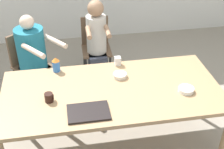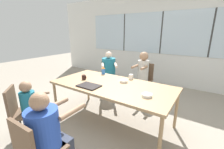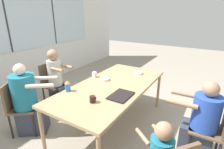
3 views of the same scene
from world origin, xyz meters
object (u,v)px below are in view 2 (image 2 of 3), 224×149
Objects in this scene: chair_for_woman_green_shirt at (109,74)px; chair_for_man_teal_shirt at (145,77)px; coffee_mug at (84,77)px; bowl_white_shallow at (147,95)px; chair_for_man_blue_shirt at (34,149)px; person_woman_green_shirt at (109,76)px; person_toddler at (32,112)px; person_man_blue_shirt at (49,142)px; bowl_cereal at (124,81)px; sippy_cup at (103,70)px; chair_for_toddler at (19,109)px; person_man_teal_shirt at (142,77)px; milk_carton_small at (131,77)px.

chair_for_man_teal_shirt is (0.93, 0.31, 0.00)m from chair_for_woman_green_shirt.
coffee_mug is 0.59× the size of bowl_white_shallow.
person_woman_green_shirt is (-0.86, 2.53, -0.00)m from chair_for_man_blue_shirt.
person_toddler is at bearing 72.19° from chair_for_man_teal_shirt.
person_man_blue_shirt reaches higher than person_toddler.
person_toddler reaches higher than bowl_cereal.
sippy_cup is 1.37m from bowl_white_shallow.
chair_for_woman_green_shirt is 1.00× the size of chair_for_toddler.
chair_for_toddler is at bearing -148.20° from bowl_white_shallow.
person_man_teal_shirt reaches higher than bowl_white_shallow.
person_woman_green_shirt is 0.74m from sippy_cup.
person_toddler is (-0.85, -2.53, -0.07)m from chair_for_man_teal_shirt.
chair_for_woman_green_shirt and chair_for_man_teal_shirt have the same top height.
chair_for_man_blue_shirt and chair_for_toddler have the same top height.
chair_for_man_teal_shirt is at bearing 108.90° from chair_for_toddler.
person_man_blue_shirt is 1.38m from bowl_white_shallow.
person_woman_green_shirt reaches higher than person_toddler.
person_toddler reaches higher than chair_for_man_blue_shirt.
person_man_teal_shirt is at bearing 66.06° from coffee_mug.
milk_carton_small is (0.67, 0.01, -0.04)m from sippy_cup.
chair_for_toddler is at bearing -127.41° from bowl_cereal.
sippy_cup is (0.38, -0.74, 0.32)m from chair_for_woman_green_shirt.
coffee_mug is at bearing -98.63° from sippy_cup.
chair_for_toddler is at bearing -106.65° from coffee_mug.
bowl_cereal is (1.05, 1.37, 0.26)m from chair_for_toddler.
coffee_mug is 0.53× the size of sippy_cup.
bowl_white_shallow is (1.51, -1.19, 0.26)m from person_woman_green_shirt.
person_man_blue_shirt is at bearing 90.00° from chair_for_man_blue_shirt.
chair_for_woman_green_shirt is 0.94m from person_man_teal_shirt.
bowl_cereal is at bearing 91.23° from chair_for_toddler.
sippy_cup is (0.40, 1.60, 0.32)m from chair_for_toddler.
chair_for_toddler reaches higher than milk_carton_small.
person_woman_green_shirt is 8.08× the size of bowl_cereal.
person_man_blue_shirt is 7.62× the size of bowl_cereal.
bowl_cereal is (0.95, 1.25, 0.34)m from person_toddler.
chair_for_woman_green_shirt is at bearing 107.87° from chair_for_man_blue_shirt.
sippy_cup is (0.08, 0.52, 0.04)m from coffee_mug.
person_man_teal_shirt is at bearing 95.10° from bowl_cereal.
bowl_cereal is at bearing 99.04° from chair_for_woman_green_shirt.
person_man_blue_shirt is 1.15× the size of person_toddler.
coffee_mug is at bearing -144.56° from milk_carton_small.
chair_for_woman_green_shirt is at bearing 103.64° from coffee_mug.
chair_for_toddler is 9.78× the size of coffee_mug.
person_woman_green_shirt is at bearing 137.97° from bowl_cereal.
chair_for_man_blue_shirt is at bearing -92.31° from bowl_cereal.
milk_carton_small is (0.97, 1.49, 0.36)m from person_toddler.
sippy_cup is at bearing 160.42° from bowl_cereal.
bowl_white_shallow is 0.69m from bowl_cereal.
bowl_white_shallow is 1.06× the size of bowl_cereal.
milk_carton_small reaches higher than coffee_mug.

